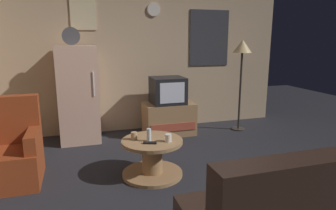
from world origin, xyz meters
TOP-DOWN VIEW (x-y plane):
  - ground_plane at (0.00, 0.00)m, footprint 12.00×12.00m
  - wall_with_art at (0.01, 2.45)m, footprint 5.20×0.12m
  - fridge at (-1.11, 2.05)m, footprint 0.60×0.62m
  - tv_stand at (0.34, 1.94)m, footprint 0.84×0.53m
  - crt_tv at (0.32, 1.94)m, footprint 0.54×0.51m
  - standing_lamp at (1.62, 1.81)m, footprint 0.32×0.32m
  - coffee_table at (-0.32, 0.47)m, footprint 0.72×0.72m
  - wine_glass at (-0.37, 0.44)m, footprint 0.05×0.05m
  - mug_ceramic_white at (-0.16, 0.36)m, footprint 0.08×0.08m
  - mug_ceramic_tan at (-0.52, 0.54)m, footprint 0.08×0.08m
  - remote_control at (-0.38, 0.35)m, footprint 0.16×0.09m
  - armchair at (-1.91, 0.80)m, footprint 0.68×0.68m

SIDE VIEW (x-z plane):
  - ground_plane at x=0.00m, z-range 0.00..0.00m
  - coffee_table at x=-0.32m, z-range 0.00..0.44m
  - tv_stand at x=0.34m, z-range 0.00..0.54m
  - armchair at x=-1.91m, z-range -0.14..0.82m
  - remote_control at x=-0.38m, z-range 0.44..0.47m
  - mug_ceramic_white at x=-0.16m, z-range 0.44..0.53m
  - mug_ceramic_tan at x=-0.52m, z-range 0.44..0.53m
  - wine_glass at x=-0.37m, z-range 0.44..0.59m
  - fridge at x=-1.11m, z-range -0.13..1.64m
  - crt_tv at x=0.32m, z-range 0.54..0.98m
  - wall_with_art at x=0.01m, z-range 0.01..2.58m
  - standing_lamp at x=1.62m, z-range 0.56..2.15m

